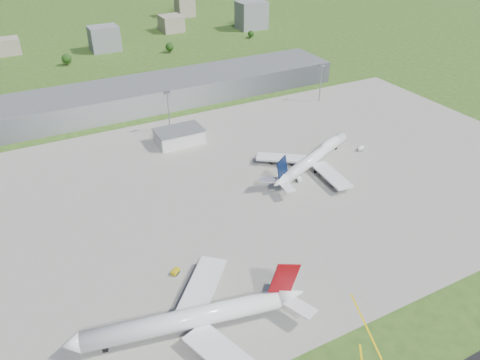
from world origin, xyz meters
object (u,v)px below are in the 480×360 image
airliner_red_twin (194,318)px  van_white_near (298,179)px  airliner_blue_quad (315,157)px  tug_yellow (176,272)px  van_white_far (361,149)px

airliner_red_twin → van_white_near: airliner_red_twin is taller
airliner_red_twin → airliner_blue_quad: airliner_red_twin is taller
airliner_blue_quad → van_white_near: airliner_blue_quad is taller
airliner_red_twin → airliner_blue_quad: 122.73m
airliner_blue_quad → tug_yellow: size_ratio=16.88×
airliner_red_twin → van_white_far: size_ratio=17.02×
airliner_red_twin → van_white_far: (132.89, 73.86, -4.64)m
airliner_blue_quad → tug_yellow: airliner_blue_quad is taller
van_white_near → tug_yellow: bearing=124.0°
airliner_blue_quad → van_white_far: (33.47, 1.89, -4.15)m
airliner_blue_quad → van_white_far: size_ratio=14.90×
van_white_near → van_white_far: bearing=-67.4°
airliner_blue_quad → van_white_far: bearing=-20.8°
airliner_red_twin → tug_yellow: (4.40, 28.39, -4.84)m
tug_yellow → van_white_far: size_ratio=0.88×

